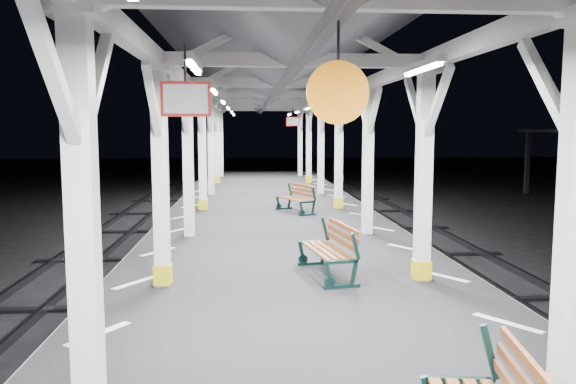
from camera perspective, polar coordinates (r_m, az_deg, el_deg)
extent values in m
cube|color=black|center=(7.07, 2.08, -17.50)|extent=(6.00, 50.00, 1.00)
cube|color=silver|center=(7.06, -18.68, -13.48)|extent=(1.00, 48.00, 0.01)
cube|color=silver|center=(7.54, 21.39, -12.29)|extent=(1.00, 48.00, 0.01)
cube|color=silver|center=(4.67, -20.11, -3.41)|extent=(0.22, 0.22, 3.20)
cube|color=silver|center=(4.69, -20.91, 17.00)|extent=(0.40, 0.40, 0.12)
cube|color=silver|center=(5.15, -18.91, 10.36)|extent=(0.10, 0.99, 0.99)
cube|color=silver|center=(4.10, -22.86, 11.31)|extent=(0.10, 0.99, 0.99)
cube|color=silver|center=(8.56, -12.82, 1.11)|extent=(0.22, 0.22, 3.20)
cube|color=silver|center=(8.57, -13.10, 12.23)|extent=(0.40, 0.40, 0.12)
cube|color=gold|center=(8.80, -12.59, -8.14)|extent=(0.26, 0.26, 0.30)
cube|color=silver|center=(9.08, -12.48, 8.68)|extent=(0.10, 0.99, 0.99)
cube|color=silver|center=(7.99, -13.61, 8.98)|extent=(0.10, 0.99, 0.99)
cube|color=silver|center=(12.52, -10.10, 2.79)|extent=(0.22, 0.22, 3.20)
cube|color=silver|center=(12.52, -10.25, 10.39)|extent=(0.40, 0.40, 0.12)
cube|color=silver|center=(13.05, -9.96, 7.99)|extent=(0.10, 0.99, 0.99)
cube|color=silver|center=(11.95, -10.48, 8.13)|extent=(0.10, 0.99, 0.99)
cube|color=silver|center=(16.49, -8.69, 3.65)|extent=(0.22, 0.22, 3.20)
cube|color=silver|center=(16.50, -8.79, 9.42)|extent=(0.40, 0.40, 0.12)
cube|color=gold|center=(16.62, -8.61, -1.24)|extent=(0.26, 0.26, 0.30)
cube|color=silver|center=(17.03, -8.62, 7.61)|extent=(0.10, 0.99, 0.99)
cube|color=silver|center=(15.93, -8.92, 7.69)|extent=(0.10, 0.99, 0.99)
cube|color=silver|center=(20.48, -7.83, 4.18)|extent=(0.22, 0.22, 3.20)
cube|color=silver|center=(20.49, -7.90, 8.83)|extent=(0.40, 0.40, 0.12)
cube|color=silver|center=(21.02, -7.79, 7.37)|extent=(0.10, 0.99, 0.99)
cube|color=silver|center=(19.92, -7.98, 7.43)|extent=(0.10, 0.99, 0.99)
cube|color=silver|center=(24.47, -7.25, 4.54)|extent=(0.22, 0.22, 3.20)
cube|color=silver|center=(24.48, -7.30, 8.43)|extent=(0.40, 0.40, 0.12)
cube|color=gold|center=(24.56, -7.20, 1.23)|extent=(0.26, 0.26, 0.30)
cube|color=silver|center=(25.01, -7.22, 7.21)|extent=(0.10, 0.99, 0.99)
cube|color=silver|center=(23.91, -7.36, 7.25)|extent=(0.10, 0.99, 0.99)
cube|color=silver|center=(28.47, -6.83, 4.80)|extent=(0.22, 0.22, 3.20)
cube|color=silver|center=(28.47, -6.88, 8.14)|extent=(0.40, 0.40, 0.12)
cube|color=silver|center=(29.01, -6.81, 7.10)|extent=(0.10, 0.99, 0.99)
cube|color=silver|center=(27.91, -6.91, 7.13)|extent=(0.10, 0.99, 0.99)
cube|color=silver|center=(5.25, 27.06, -2.67)|extent=(0.22, 0.22, 3.20)
cube|color=silver|center=(5.68, 24.75, 9.71)|extent=(0.10, 0.99, 0.99)
cube|color=silver|center=(8.89, 13.61, 1.28)|extent=(0.22, 0.22, 3.20)
cube|color=silver|center=(8.90, 13.90, 11.98)|extent=(0.40, 0.40, 0.12)
cube|color=gold|center=(9.12, 13.38, -7.64)|extent=(0.26, 0.26, 0.30)
cube|color=silver|center=(9.39, 12.76, 8.59)|extent=(0.10, 0.99, 0.99)
cube|color=silver|center=(8.34, 14.99, 8.83)|extent=(0.10, 0.99, 0.99)
cube|color=silver|center=(12.74, 8.11, 2.88)|extent=(0.22, 0.22, 3.20)
cube|color=silver|center=(12.75, 8.23, 10.35)|extent=(0.40, 0.40, 0.12)
cube|color=silver|center=(13.26, 7.68, 8.00)|extent=(0.10, 0.99, 0.99)
cube|color=silver|center=(12.19, 8.75, 8.13)|extent=(0.10, 0.99, 0.99)
cube|color=silver|center=(16.67, 5.18, 3.73)|extent=(0.22, 0.22, 3.20)
cube|color=silver|center=(16.67, 5.24, 9.44)|extent=(0.40, 0.40, 0.12)
cube|color=gold|center=(16.79, 5.13, -1.12)|extent=(0.26, 0.26, 0.30)
cube|color=silver|center=(17.20, 4.92, 7.65)|extent=(0.10, 0.99, 0.99)
cube|color=silver|center=(16.11, 5.54, 7.73)|extent=(0.10, 0.99, 0.99)
cube|color=silver|center=(20.62, 3.36, 4.25)|extent=(0.22, 0.22, 3.20)
cube|color=silver|center=(20.63, 3.39, 8.86)|extent=(0.40, 0.40, 0.12)
cube|color=silver|center=(21.16, 3.18, 7.42)|extent=(0.10, 0.99, 0.99)
cube|color=silver|center=(20.07, 3.59, 7.47)|extent=(0.10, 0.99, 0.99)
cube|color=silver|center=(24.59, 2.13, 4.60)|extent=(0.22, 0.22, 3.20)
cube|color=silver|center=(24.59, 2.15, 8.46)|extent=(0.40, 0.40, 0.12)
cube|color=gold|center=(24.67, 2.12, 1.30)|extent=(0.26, 0.26, 0.30)
cube|color=silver|center=(25.13, 2.00, 7.26)|extent=(0.10, 0.99, 0.99)
cube|color=silver|center=(24.03, 2.29, 7.30)|extent=(0.10, 0.99, 0.99)
cube|color=silver|center=(28.57, 1.24, 4.85)|extent=(0.22, 0.22, 3.20)
cube|color=silver|center=(28.57, 1.25, 8.18)|extent=(0.40, 0.40, 0.12)
cube|color=silver|center=(29.11, 1.14, 7.14)|extent=(0.10, 0.99, 0.99)
cube|color=silver|center=(28.01, 1.35, 7.17)|extent=(0.10, 0.99, 0.99)
cube|color=silver|center=(6.63, -15.85, 14.97)|extent=(0.18, 48.00, 0.24)
cube|color=silver|center=(7.05, 19.13, 14.33)|extent=(0.18, 48.00, 0.24)
cube|color=silver|center=(8.52, 0.67, 13.24)|extent=(4.20, 0.14, 0.20)
cube|color=silver|center=(12.49, -0.93, 11.05)|extent=(4.20, 0.14, 0.20)
cube|color=silver|center=(16.47, -1.74, 9.92)|extent=(4.20, 0.14, 0.20)
cube|color=silver|center=(20.46, -2.24, 9.22)|extent=(4.20, 0.14, 0.20)
cube|color=silver|center=(24.46, -2.57, 8.75)|extent=(4.20, 0.14, 0.20)
cube|color=silver|center=(28.45, -2.81, 8.42)|extent=(4.20, 0.14, 0.20)
cube|color=silver|center=(6.49, -9.56, 12.81)|extent=(0.10, 1.35, 0.08)
cube|color=white|center=(6.49, -9.55, 12.38)|extent=(0.05, 1.25, 0.05)
cube|color=silver|center=(10.47, -7.52, 10.36)|extent=(0.10, 1.35, 0.08)
cube|color=white|center=(10.47, -7.51, 10.09)|extent=(0.05, 1.25, 0.05)
cube|color=silver|center=(14.46, -6.61, 9.26)|extent=(0.10, 1.35, 0.08)
cube|color=white|center=(14.45, -6.61, 9.06)|extent=(0.05, 1.25, 0.05)
cube|color=silver|center=(18.45, -6.10, 8.63)|extent=(0.10, 1.35, 0.08)
cube|color=white|center=(18.45, -6.10, 8.48)|extent=(0.05, 1.25, 0.05)
cube|color=silver|center=(22.45, -5.77, 8.23)|extent=(0.10, 1.35, 0.08)
cube|color=white|center=(22.44, -5.77, 8.10)|extent=(0.05, 1.25, 0.05)
cube|color=silver|center=(26.44, -5.54, 7.95)|extent=(0.10, 1.35, 0.08)
cube|color=white|center=(26.44, -5.54, 7.84)|extent=(0.05, 1.25, 0.05)
cube|color=silver|center=(6.78, 13.47, 12.46)|extent=(0.10, 1.35, 0.08)
cube|color=white|center=(6.77, 13.45, 12.04)|extent=(0.05, 1.25, 0.05)
cube|color=silver|center=(10.65, 6.83, 10.31)|extent=(0.10, 1.35, 0.08)
cube|color=white|center=(10.64, 6.83, 10.04)|extent=(0.05, 1.25, 0.05)
cube|color=silver|center=(14.59, 3.79, 9.26)|extent=(0.10, 1.35, 0.08)
cube|color=white|center=(14.58, 3.78, 9.07)|extent=(0.05, 1.25, 0.05)
cube|color=silver|center=(18.55, 2.05, 8.65)|extent=(0.10, 1.35, 0.08)
cube|color=white|center=(18.55, 2.05, 8.50)|extent=(0.05, 1.25, 0.05)
cube|color=silver|center=(22.53, 0.93, 8.25)|extent=(0.10, 1.35, 0.08)
cube|color=white|center=(22.53, 0.93, 8.12)|extent=(0.05, 1.25, 0.05)
cube|color=silver|center=(26.51, 0.14, 7.97)|extent=(0.10, 1.35, 0.08)
cube|color=white|center=(26.51, 0.14, 7.86)|extent=(0.05, 1.25, 0.05)
cylinder|color=black|center=(4.54, 5.13, 15.07)|extent=(0.02, 0.02, 0.30)
cylinder|color=orange|center=(4.49, 5.08, 10.03)|extent=(0.50, 0.04, 0.50)
cylinder|color=black|center=(5.81, -10.42, 12.78)|extent=(0.02, 0.02, 0.36)
cube|color=red|center=(5.78, -10.35, 9.28)|extent=(0.50, 0.03, 0.35)
cube|color=white|center=(5.78, -10.35, 9.28)|extent=(0.44, 0.04, 0.29)
cylinder|color=black|center=(21.50, 0.48, 8.13)|extent=(0.02, 0.02, 0.36)
cube|color=red|center=(21.49, 0.48, 7.18)|extent=(0.50, 0.03, 0.35)
cube|color=white|center=(21.49, 0.48, 7.18)|extent=(0.44, 0.05, 0.29)
cube|color=black|center=(32.06, 23.14, 2.80)|extent=(0.20, 0.20, 3.30)
sphere|color=silver|center=(32.01, 23.26, 5.61)|extent=(0.20, 0.20, 0.20)
cube|color=black|center=(4.72, 19.80, -15.02)|extent=(0.17, 0.07, 0.44)
cube|color=brown|center=(3.97, 24.17, -16.59)|extent=(0.28, 1.51, 0.09)
cube|color=black|center=(8.51, 5.48, -9.56)|extent=(0.57, 0.15, 0.06)
cube|color=black|center=(8.40, 4.14, -8.43)|extent=(0.15, 0.07, 0.44)
cube|color=black|center=(8.53, 6.71, -8.24)|extent=(0.14, 0.07, 0.44)
cube|color=black|center=(8.44, 6.87, -5.50)|extent=(0.16, 0.07, 0.41)
cube|color=black|center=(9.91, 2.59, -7.26)|extent=(0.57, 0.15, 0.06)
cube|color=black|center=(9.81, 1.43, -6.26)|extent=(0.15, 0.07, 0.44)
cube|color=black|center=(9.92, 3.65, -6.13)|extent=(0.14, 0.07, 0.44)
cube|color=black|center=(9.84, 3.78, -3.76)|extent=(0.16, 0.07, 0.41)
cube|color=brown|center=(9.06, 2.80, -5.98)|extent=(0.32, 1.43, 0.03)
cube|color=brown|center=(9.09, 3.54, -5.94)|extent=(0.32, 1.43, 0.03)
cube|color=brown|center=(9.13, 4.28, -5.89)|extent=(0.32, 1.43, 0.03)
cube|color=brown|center=(9.17, 5.02, -5.85)|extent=(0.32, 1.43, 0.03)
cube|color=brown|center=(9.16, 5.42, -5.01)|extent=(0.28, 1.42, 0.09)
cube|color=brown|center=(9.14, 5.54, -4.25)|extent=(0.28, 1.42, 0.09)
cube|color=brown|center=(9.13, 5.66, -3.49)|extent=(0.28, 1.42, 0.09)
cube|color=black|center=(15.42, 2.00, -2.34)|extent=(0.51, 0.26, 0.05)
cube|color=black|center=(15.30, 1.37, -1.74)|extent=(0.14, 0.09, 0.41)
cube|color=black|center=(15.48, 2.57, -1.65)|extent=(0.13, 0.09, 0.41)
cube|color=black|center=(15.44, 2.64, -0.22)|extent=(0.15, 0.10, 0.39)
cube|color=black|center=(16.64, -0.41, -1.69)|extent=(0.51, 0.26, 0.05)
cube|color=black|center=(16.53, -1.00, -1.13)|extent=(0.14, 0.09, 0.41)
cube|color=black|center=(16.70, 0.13, -1.05)|extent=(0.13, 0.09, 0.41)
cube|color=black|center=(16.66, 0.19, 0.28)|extent=(0.15, 0.10, 0.39)
cube|color=brown|center=(15.89, 0.19, -0.73)|extent=(0.61, 1.26, 0.03)
cube|color=brown|center=(15.95, 0.56, -0.70)|extent=(0.61, 1.26, 0.03)
cube|color=brown|center=(16.00, 0.92, -0.68)|extent=(0.61, 1.26, 0.03)
cube|color=brown|center=(16.06, 1.28, -0.66)|extent=(0.61, 1.26, 0.03)
cube|color=brown|center=(16.07, 1.47, -0.21)|extent=(0.57, 1.25, 0.08)
cube|color=brown|center=(16.07, 1.53, 0.20)|extent=(0.57, 1.25, 0.08)
cube|color=brown|center=(16.06, 1.59, 0.61)|extent=(0.57, 1.25, 0.08)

